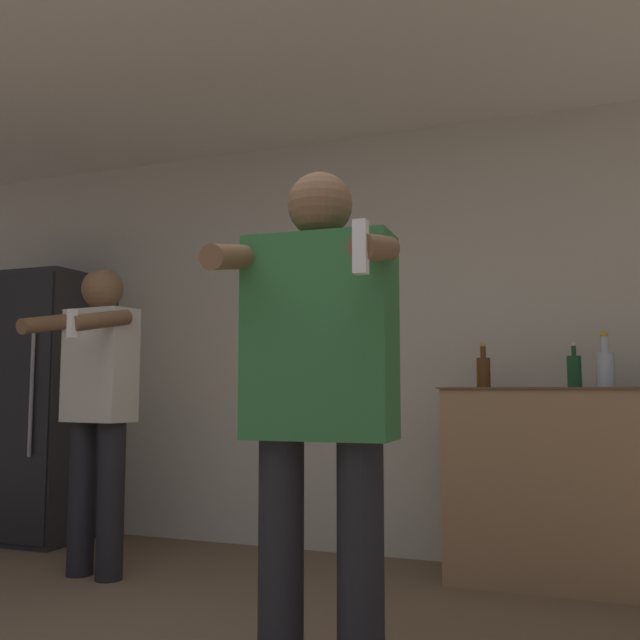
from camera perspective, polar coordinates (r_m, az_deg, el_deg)
wall_back at (r=4.32m, az=5.94°, el=-1.56°), size 7.00×0.06×2.55m
ceiling_slab at (r=3.38m, az=-1.00°, el=22.70°), size 7.00×3.26×0.05m
refrigerator at (r=5.15m, az=-21.45°, el=-6.35°), size 0.73×0.67×1.74m
counter at (r=3.91m, az=22.71°, el=-12.23°), size 1.69×0.53×0.99m
bottle_amber_bourbon at (r=3.89m, az=12.95°, el=-3.94°), size 0.07×0.07×0.24m
bottle_dark_rum at (r=3.85m, az=19.68°, el=-3.80°), size 0.07×0.07×0.23m
bottle_clear_vodka at (r=3.85m, az=21.86°, el=-3.45°), size 0.09×0.09×0.28m
person_woman_foreground at (r=2.16m, az=-0.04°, el=-6.32°), size 0.52×0.43×1.65m
person_man_side at (r=3.99m, az=-17.36°, el=-5.98°), size 0.48×0.53×1.63m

